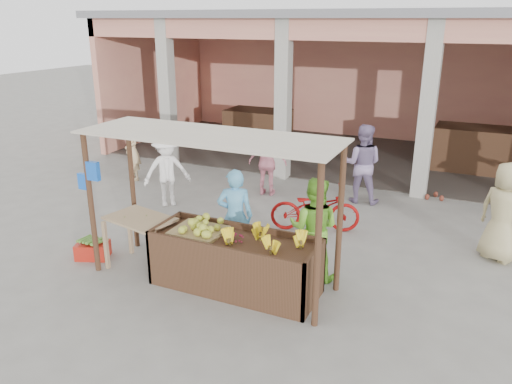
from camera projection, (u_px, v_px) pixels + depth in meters
The scene contains 20 objects.
ground at pixel (208, 281), 8.02m from camera, with size 60.00×60.00×0.00m, color slate.
market_building at pixel (358, 65), 14.76m from camera, with size 14.40×6.40×4.20m.
fruit_stall at pixel (235, 265), 7.69m from camera, with size 2.60×0.95×0.80m, color #4C2D1E.
stall_awning at pixel (205, 161), 7.43m from camera, with size 4.09×1.35×2.39m.
banana_heap at pixel (264, 240), 7.35m from camera, with size 1.13×0.62×0.21m, color yellow, non-canonical shape.
melon_tray at pixel (198, 227), 7.81m from camera, with size 0.79×0.68×0.21m.
berry_heap at pixel (234, 237), 7.54m from camera, with size 0.43×0.35×0.14m, color maroon.
side_table at pixel (141, 226), 8.26m from camera, with size 1.22×0.94×0.89m.
papaya_pile at pixel (139, 212), 8.19m from camera, with size 0.66×0.38×0.19m, color #468C2E, non-canonical shape.
red_crate at pixel (93, 250), 8.76m from camera, with size 0.54×0.39×0.28m, color #AC1E12.
plantain_bundle at pixel (92, 241), 8.70m from camera, with size 0.40×0.28×0.08m, color #528631, non-canonical shape.
produce_sacks at pixel (436, 188), 11.55m from camera, with size 0.71×0.67×0.54m.
vendor_blue at pixel (235, 213), 8.39m from camera, with size 0.67×0.49×1.77m, color #61B7EC.
vendor_green at pixel (314, 226), 7.89m from camera, with size 0.85×0.49×1.77m, color #73BF32.
motorcycle at pixel (315, 208), 9.79m from camera, with size 1.83×0.63×0.95m, color maroon.
shopper_a at pixel (167, 168), 10.99m from camera, with size 1.12×0.56×1.74m, color white.
shopper_b at pixel (268, 161), 11.68m from camera, with size 0.98×0.52×1.67m, color pink.
shopper_c at pixel (505, 207), 8.44m from camera, with size 0.94×0.61×1.95m, color tan.
shopper_e at pixel (132, 149), 12.81m from camera, with size 0.61×0.46×1.63m, color #D8B581.
shopper_f at pixel (362, 160), 11.19m from camera, with size 0.96×0.55×1.97m, color gray.
Camera 1 is at (3.69, -6.12, 3.99)m, focal length 35.00 mm.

